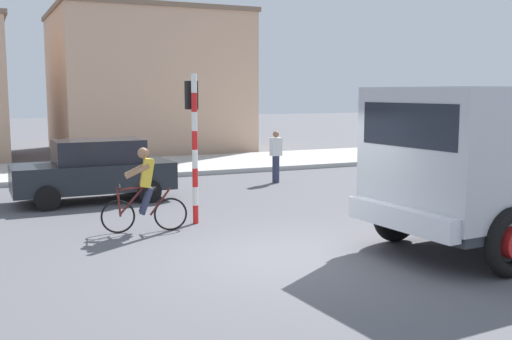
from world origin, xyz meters
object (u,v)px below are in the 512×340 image
Objects in this scene: traffic_light_pole at (193,127)px; car_red_near at (95,170)px; pedestrian_near_kerb at (276,156)px; cyclist at (145,190)px.

car_red_near is at bearing 112.72° from traffic_light_pole.
car_red_near is 2.48× the size of pedestrian_near_kerb.
traffic_light_pole is 1.98× the size of pedestrian_near_kerb.
pedestrian_near_kerb is (5.67, 0.88, 0.03)m from car_red_near.
cyclist is 1.74m from traffic_light_pole.
cyclist is at bearing -85.60° from car_red_near.
traffic_light_pole is at bearing -67.28° from car_red_near.
pedestrian_near_kerb is at bearing 42.05° from cyclist.
cyclist is 3.97m from car_red_near.
traffic_light_pole reaches higher than pedestrian_near_kerb.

